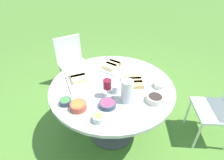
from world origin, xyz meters
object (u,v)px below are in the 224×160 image
wine_glass (107,85)px  chair_far_back (72,60)px  chair_near_right (223,106)px  water_pitcher (127,91)px  dining_table (112,93)px

wine_glass → chair_far_back: bearing=-33.7°
chair_near_right → wine_glass: bearing=34.8°
water_pitcher → chair_near_right: bearing=-141.1°
chair_far_back → wine_glass: wine_glass is taller
chair_near_right → chair_far_back: size_ratio=1.00×
dining_table → wine_glass: bearing=106.5°
chair_near_right → chair_far_back: 2.23m
dining_table → wine_glass: 0.33m
water_pitcher → wine_glass: bearing=9.6°
wine_glass → water_pitcher: bearing=-170.4°
dining_table → chair_far_back: size_ratio=1.52×
dining_table → water_pitcher: water_pitcher is taller
chair_near_right → chair_far_back: (2.23, -0.01, 0.00)m
chair_far_back → water_pitcher: size_ratio=3.80×
chair_near_right → chair_far_back: same height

